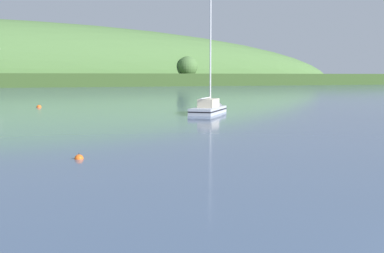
% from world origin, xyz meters
% --- Properties ---
extents(sailboat_far_left, '(7.91, 9.00, 15.74)m').
position_xyz_m(sailboat_far_left, '(13.67, 49.79, 0.34)').
color(sailboat_far_left, '#ADB2BC').
rests_on(sailboat_far_left, ground).
extents(mooring_buoy_foreground, '(0.52, 0.52, 0.60)m').
position_xyz_m(mooring_buoy_foreground, '(-7.45, 20.44, 0.00)').
color(mooring_buoy_foreground, '#EA5B19').
rests_on(mooring_buoy_foreground, ground).
extents(mooring_buoy_far_upstream, '(0.72, 0.72, 0.80)m').
position_xyz_m(mooring_buoy_far_upstream, '(-5.18, 69.95, 0.00)').
color(mooring_buoy_far_upstream, '#EA5B19').
rests_on(mooring_buoy_far_upstream, ground).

